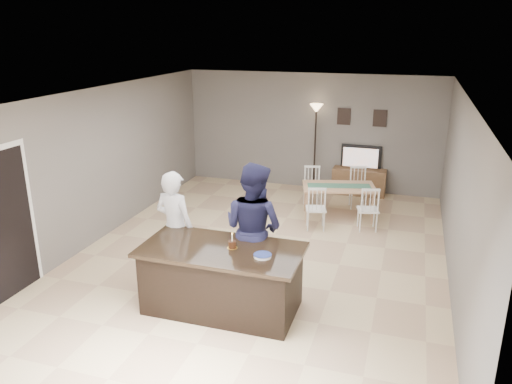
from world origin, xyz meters
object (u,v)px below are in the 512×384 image
(woman, at_px, (175,227))
(birthday_cake, at_px, (232,244))
(tv_console, at_px, (359,182))
(plate_stack, at_px, (263,256))
(television, at_px, (361,157))
(floor_lamp, at_px, (316,124))
(kitchen_island, at_px, (222,278))
(man, at_px, (253,228))
(dining_table, at_px, (339,191))

(woman, height_order, birthday_cake, woman)
(tv_console, relative_size, birthday_cake, 5.59)
(woman, distance_m, plate_stack, 1.68)
(television, distance_m, floor_lamp, 1.27)
(kitchen_island, xyz_separation_m, tv_console, (1.20, 5.57, -0.15))
(tv_console, height_order, man, man)
(floor_lamp, bearing_deg, man, -88.89)
(dining_table, distance_m, floor_lamp, 2.11)
(kitchen_island, relative_size, plate_stack, 9.25)
(dining_table, xyz_separation_m, floor_lamp, (-0.83, 1.65, 1.02))
(tv_console, xyz_separation_m, birthday_cake, (-1.06, -5.52, 0.65))
(tv_console, height_order, television, television)
(tv_console, distance_m, man, 5.07)
(floor_lamp, bearing_deg, tv_console, -1.09)
(kitchen_island, relative_size, man, 1.12)
(television, bearing_deg, tv_console, 90.00)
(plate_stack, bearing_deg, man, 116.03)
(kitchen_island, bearing_deg, plate_stack, -9.04)
(man, bearing_deg, television, -82.59)
(kitchen_island, xyz_separation_m, plate_stack, (0.60, -0.10, 0.46))
(plate_stack, distance_m, dining_table, 4.07)
(tv_console, xyz_separation_m, woman, (-2.15, -5.02, 0.56))
(plate_stack, bearing_deg, kitchen_island, 170.96)
(tv_console, relative_size, woman, 0.70)
(man, height_order, dining_table, man)
(television, relative_size, dining_table, 0.48)
(plate_stack, bearing_deg, floor_lamp, 94.56)
(plate_stack, bearing_deg, birthday_cake, 162.83)
(television, relative_size, man, 0.48)
(television, distance_m, birthday_cake, 5.69)
(birthday_cake, height_order, dining_table, birthday_cake)
(dining_table, bearing_deg, television, 67.56)
(birthday_cake, bearing_deg, woman, 155.18)
(television, bearing_deg, birthday_cake, 79.24)
(plate_stack, height_order, dining_table, plate_stack)
(plate_stack, xyz_separation_m, dining_table, (0.37, 4.03, -0.37))
(man, bearing_deg, birthday_cake, 98.27)
(woman, height_order, man, man)
(kitchen_island, relative_size, floor_lamp, 1.06)
(birthday_cake, distance_m, dining_table, 4.00)
(kitchen_island, bearing_deg, tv_console, 77.84)
(television, xyz_separation_m, woman, (-2.15, -5.09, -0.00))
(man, relative_size, plate_stack, 8.27)
(dining_table, bearing_deg, plate_stack, -110.08)
(woman, bearing_deg, floor_lamp, -92.19)
(man, bearing_deg, kitchen_island, 87.54)
(tv_console, distance_m, television, 0.57)
(kitchen_island, height_order, woman, woman)
(man, relative_size, birthday_cake, 8.96)
(floor_lamp, bearing_deg, television, 2.71)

